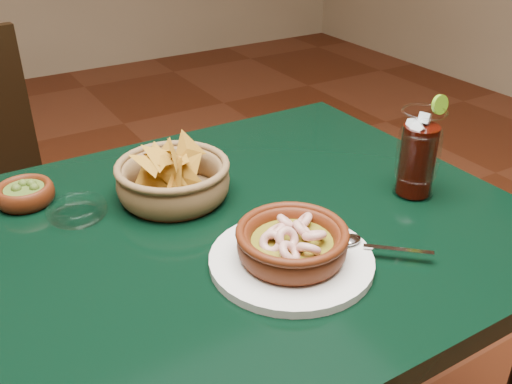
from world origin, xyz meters
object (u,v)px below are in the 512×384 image
chip_basket (173,179)px  dining_table (180,289)px  shrimp_plate (292,247)px  cola_drink (418,154)px

chip_basket → dining_table: bearing=-113.0°
shrimp_plate → dining_table: bearing=129.9°
cola_drink → shrimp_plate: bearing=-168.5°
dining_table → shrimp_plate: 0.23m
dining_table → chip_basket: (0.06, 0.13, 0.14)m
dining_table → cola_drink: size_ratio=6.45×
dining_table → shrimp_plate: size_ratio=3.80×
chip_basket → cola_drink: bearing=-29.5°
dining_table → chip_basket: chip_basket is taller
dining_table → cola_drink: (0.44, -0.08, 0.18)m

